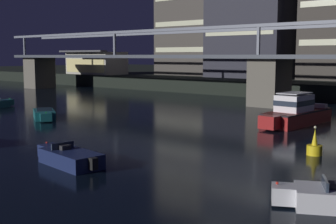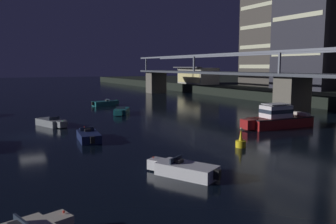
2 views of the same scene
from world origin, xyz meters
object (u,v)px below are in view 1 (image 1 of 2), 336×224
object	(u,v)px
tower_west_low	(194,11)
cabin_cruiser_near_left	(295,113)
speedboat_mid_center	(69,157)
waterfront_pavilion	(96,63)
channel_buoy	(314,147)
river_bridge	(270,67)
speedboat_near_right	(44,115)

from	to	relation	value
tower_west_low	cabin_cruiser_near_left	world-z (taller)	tower_west_low
tower_west_low	speedboat_mid_center	distance (m)	65.32
waterfront_pavilion	channel_buoy	size ratio (longest dim) A/B	7.05
cabin_cruiser_near_left	speedboat_mid_center	distance (m)	21.54
river_bridge	speedboat_mid_center	bearing A→B (deg)	-81.54
cabin_cruiser_near_left	speedboat_near_right	world-z (taller)	cabin_cruiser_near_left
river_bridge	waterfront_pavilion	bearing A→B (deg)	164.90
speedboat_mid_center	tower_west_low	bearing A→B (deg)	120.45
tower_west_low	speedboat_mid_center	size ratio (longest dim) A/B	4.69
speedboat_near_right	channel_buoy	world-z (taller)	channel_buoy
tower_west_low	waterfront_pavilion	bearing A→B (deg)	-148.40
waterfront_pavilion	river_bridge	bearing A→B (deg)	-15.10
river_bridge	waterfront_pavilion	xyz separation A→B (m)	(-44.15, 11.91, -0.11)
speedboat_near_right	channel_buoy	distance (m)	25.39
river_bridge	cabin_cruiser_near_left	size ratio (longest dim) A/B	10.61
tower_west_low	channel_buoy	world-z (taller)	tower_west_low
river_bridge	speedboat_mid_center	world-z (taller)	river_bridge
waterfront_pavilion	cabin_cruiser_near_left	world-z (taller)	waterfront_pavilion
waterfront_pavilion	channel_buoy	bearing A→B (deg)	-30.14
waterfront_pavilion	channel_buoy	xyz separation A→B (m)	(58.34, -33.88, -3.96)
cabin_cruiser_near_left	channel_buoy	world-z (taller)	cabin_cruiser_near_left
tower_west_low	speedboat_near_right	size ratio (longest dim) A/B	5.06
channel_buoy	river_bridge	bearing A→B (deg)	122.86
tower_west_low	cabin_cruiser_near_left	xyz separation A→B (m)	(35.85, -33.77, -13.26)
channel_buoy	speedboat_near_right	bearing A→B (deg)	-177.03
speedboat_mid_center	channel_buoy	xyz separation A→B (m)	(9.30, 10.87, 0.06)
river_bridge	speedboat_near_right	world-z (taller)	river_bridge
river_bridge	waterfront_pavilion	size ratio (longest dim) A/B	7.92
waterfront_pavilion	channel_buoy	world-z (taller)	waterfront_pavilion
cabin_cruiser_near_left	speedboat_mid_center	size ratio (longest dim) A/B	1.77
cabin_cruiser_near_left	speedboat_near_right	xyz separation A→B (m)	(-19.56, -11.69, -0.64)
speedboat_mid_center	channel_buoy	distance (m)	14.31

